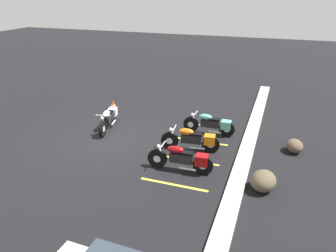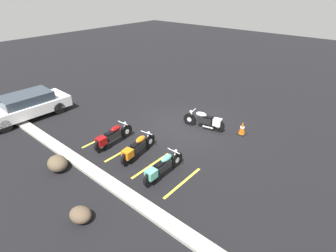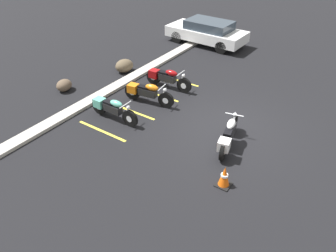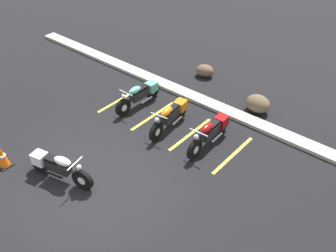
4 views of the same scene
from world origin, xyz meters
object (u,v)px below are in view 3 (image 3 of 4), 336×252
at_px(motorcycle_white_featured, 228,135).
at_px(traffic_cone, 224,177).
at_px(landscape_rock_1, 124,66).
at_px(landscape_rock_0, 64,85).
at_px(car_white, 207,32).
at_px(parked_bike_0, 112,108).
at_px(parked_bike_1, 146,92).
at_px(parked_bike_2, 166,78).

bearing_deg(motorcycle_white_featured, traffic_cone, -169.99).
bearing_deg(landscape_rock_1, landscape_rock_0, 163.18).
distance_m(car_white, landscape_rock_0, 8.45).
bearing_deg(motorcycle_white_featured, parked_bike_0, 88.56).
distance_m(parked_bike_0, car_white, 8.72).
bearing_deg(parked_bike_1, traffic_cone, -35.98).
xyz_separation_m(landscape_rock_0, traffic_cone, (-1.32, -7.90, 0.07)).
xyz_separation_m(parked_bike_2, traffic_cone, (-3.90, -4.58, -0.14)).
distance_m(motorcycle_white_featured, traffic_cone, 1.75).
bearing_deg(traffic_cone, parked_bike_0, 80.35).
bearing_deg(landscape_rock_1, parked_bike_1, -123.49).
height_order(motorcycle_white_featured, landscape_rock_1, motorcycle_white_featured).
distance_m(parked_bike_0, parked_bike_2, 3.10).
distance_m(parked_bike_2, landscape_rock_1, 2.48).
xyz_separation_m(parked_bike_2, landscape_rock_0, (-2.58, 3.32, -0.21)).
bearing_deg(parked_bike_1, parked_bike_2, 86.04).
height_order(parked_bike_1, car_white, car_white).
bearing_deg(landscape_rock_0, car_white, -14.88).
bearing_deg(car_white, parked_bike_0, 97.87).
bearing_deg(traffic_cone, motorcycle_white_featured, 22.44).
relative_size(parked_bike_0, parked_bike_2, 0.97).
bearing_deg(parked_bike_1, landscape_rock_0, -169.62).
height_order(motorcycle_white_featured, parked_bike_0, motorcycle_white_featured).
relative_size(parked_bike_2, car_white, 0.49).
distance_m(parked_bike_0, landscape_rock_0, 3.16).
distance_m(landscape_rock_0, landscape_rock_1, 2.92).
bearing_deg(parked_bike_0, landscape_rock_1, 124.56).
height_order(motorcycle_white_featured, traffic_cone, motorcycle_white_featured).
bearing_deg(car_white, landscape_rock_1, 77.81).
relative_size(parked_bike_0, landscape_rock_1, 2.41).
relative_size(car_white, traffic_cone, 6.81).
bearing_deg(landscape_rock_0, parked_bike_1, -72.05).
bearing_deg(traffic_cone, landscape_rock_1, 59.68).
bearing_deg(motorcycle_white_featured, landscape_rock_1, 56.11).
relative_size(car_white, landscape_rock_1, 5.06).
distance_m(parked_bike_1, landscape_rock_0, 3.59).
xyz_separation_m(parked_bike_0, car_white, (8.67, 0.94, 0.25)).
height_order(parked_bike_2, car_white, car_white).
xyz_separation_m(parked_bike_0, traffic_cone, (-0.81, -4.79, -0.13)).
bearing_deg(landscape_rock_1, parked_bike_0, -145.63).
distance_m(parked_bike_2, car_white, 5.70).
relative_size(landscape_rock_0, landscape_rock_1, 0.81).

